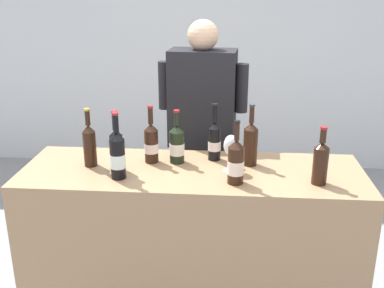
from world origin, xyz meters
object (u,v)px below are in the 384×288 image
wine_bottle_5 (236,162)px  person_server (202,155)px  wine_bottle_1 (89,144)px  wine_bottle_4 (177,144)px  wine_glass (231,147)px  wine_bottle_3 (214,140)px  wine_bottle_0 (118,155)px  wine_bottle_2 (251,143)px  wine_bottle_6 (151,143)px  wine_bottle_7 (116,148)px  wine_bottle_8 (321,162)px

wine_bottle_5 → person_server: bearing=106.1°
wine_bottle_1 → wine_bottle_4: wine_bottle_1 is taller
wine_bottle_4 → wine_glass: size_ratio=1.50×
wine_bottle_3 → wine_glass: (0.09, -0.17, 0.02)m
wine_bottle_0 → wine_bottle_2: size_ratio=1.02×
wine_bottle_2 → wine_bottle_5: 0.27m
wine_bottle_0 → wine_bottle_4: wine_bottle_0 is taller
wine_bottle_6 → person_server: bearing=61.8°
wine_bottle_5 → wine_bottle_7: 0.65m
wine_bottle_7 → wine_bottle_2: bearing=11.2°
wine_bottle_5 → person_server: person_server is taller
wine_bottle_5 → wine_bottle_7: wine_bottle_7 is taller
wine_bottle_0 → wine_bottle_1: (-0.19, 0.16, 0.00)m
wine_bottle_6 → person_server: size_ratio=0.19×
wine_bottle_2 → wine_bottle_5: wine_bottle_2 is taller
wine_bottle_2 → wine_bottle_1: bearing=-174.5°
person_server → wine_bottle_8: bearing=-48.2°
wine_bottle_0 → wine_bottle_3: size_ratio=1.07×
wine_bottle_4 → person_server: 0.55m
wine_bottle_4 → wine_bottle_5: bearing=-38.4°
wine_bottle_0 → person_server: (0.40, 0.73, -0.26)m
wine_bottle_2 → wine_glass: size_ratio=1.70×
wine_bottle_0 → wine_bottle_3: wine_bottle_0 is taller
wine_glass → wine_bottle_6: bearing=167.2°
wine_bottle_4 → wine_bottle_7: size_ratio=0.91×
wine_bottle_3 → wine_bottle_8: (0.54, -0.30, 0.00)m
wine_bottle_4 → wine_glass: bearing=-19.7°
wine_bottle_2 → wine_bottle_4: (-0.41, 0.00, -0.02)m
wine_bottle_1 → wine_bottle_4: (0.48, 0.09, -0.02)m
wine_bottle_5 → wine_glass: 0.16m
wine_glass → person_server: 0.68m
wine_bottle_0 → wine_bottle_3: bearing=32.0°
wine_bottle_4 → wine_bottle_7: wine_bottle_7 is taller
wine_glass → person_server: bearing=107.7°
wine_bottle_1 → wine_glass: (0.78, -0.02, 0.01)m
wine_bottle_6 → wine_bottle_1: bearing=-166.0°
wine_bottle_4 → wine_bottle_3: bearing=16.4°
wine_bottle_0 → wine_bottle_2: (0.69, 0.24, 0.00)m
wine_bottle_5 → wine_bottle_8: bearing=3.5°
wine_bottle_5 → wine_bottle_7: bearing=169.8°
wine_bottle_1 → wine_bottle_6: bearing=14.0°
wine_bottle_5 → wine_bottle_8: size_ratio=1.09×
wine_bottle_4 → wine_bottle_0: bearing=-138.9°
wine_bottle_1 → wine_bottle_8: wine_bottle_1 is taller
wine_bottle_3 → person_server: (-0.09, 0.42, -0.25)m
wine_bottle_1 → wine_bottle_7: (0.17, -0.06, 0.00)m
wine_bottle_6 → wine_bottle_8: bearing=-14.3°
wine_bottle_7 → wine_glass: wine_bottle_7 is taller
wine_bottle_8 → wine_bottle_4: bearing=162.7°
wine_bottle_4 → wine_bottle_7: bearing=-154.8°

